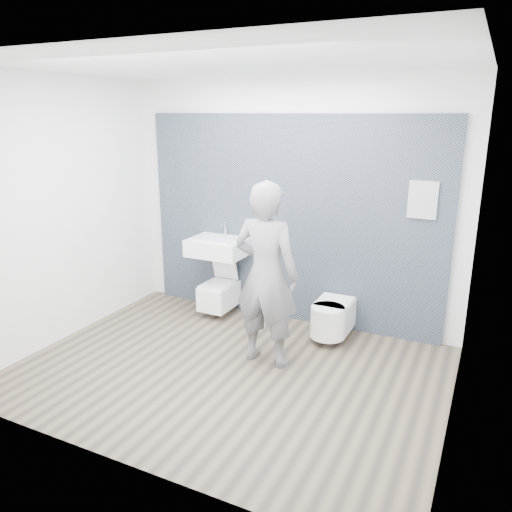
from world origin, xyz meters
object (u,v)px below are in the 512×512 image
at_px(toilet_rounded, 331,318).
at_px(visitor, 266,275).
at_px(toilet_square, 219,294).
at_px(washbasin, 218,247).

xyz_separation_m(toilet_rounded, visitor, (-0.43, -0.78, 0.66)).
bearing_deg(toilet_rounded, toilet_square, 176.91).
distance_m(washbasin, toilet_rounded, 1.59).
relative_size(toilet_square, toilet_rounded, 1.04).
distance_m(toilet_square, visitor, 1.49).
distance_m(washbasin, toilet_square, 0.60).
relative_size(washbasin, toilet_rounded, 1.04).
height_order(washbasin, toilet_square, washbasin).
bearing_deg(washbasin, toilet_rounded, -2.88).
bearing_deg(toilet_rounded, washbasin, 177.12).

